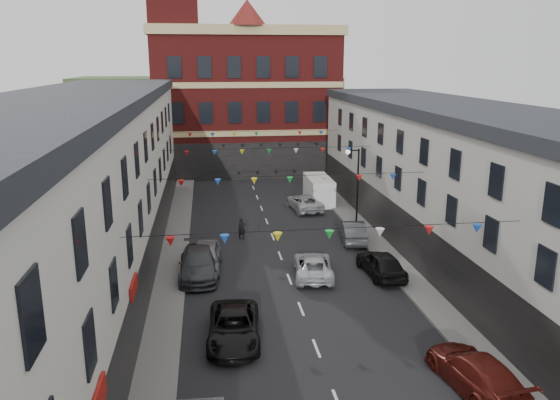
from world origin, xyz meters
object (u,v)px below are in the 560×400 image
moving_car (313,265)px  car_left_d (198,264)px  car_right_f (304,202)px  car_left_e (205,257)px  pedestrian (242,229)px  car_left_c (234,327)px  car_right_e (352,231)px  car_right_c (476,372)px  street_lamp (355,176)px  white_van (319,190)px  car_right_d (381,264)px

moving_car → car_left_d: bearing=-0.2°
car_left_d → car_right_f: bearing=57.8°
car_left_e → pedestrian: (2.60, 5.59, -0.02)m
car_right_f → pedestrian: (-5.85, -7.14, 0.09)m
car_left_c → car_right_e: car_right_e is taller
car_right_c → street_lamp: bearing=-100.0°
car_left_c → street_lamp: bearing=62.7°
car_right_f → car_right_c: bearing=87.3°
car_right_f → white_van: size_ratio=0.94×
car_right_d → car_right_e: (0.04, 6.60, -0.04)m
street_lamp → moving_car: (-5.07, -9.67, -3.25)m
car_right_e → white_van: 11.06m
car_left_e → car_right_f: 15.28m
car_left_c → car_right_c: car_right_c is taller
car_left_d → car_right_c: bearing=-50.0°
car_right_d → car_right_e: size_ratio=1.02×
car_left_c → car_right_c: bearing=-25.2°
moving_car → car_right_f: bearing=-90.8°
street_lamp → car_left_d: (-11.82, -8.78, -3.12)m
white_van → car_left_e: bearing=-123.4°
car_left_e → white_van: (10.18, 15.14, 0.36)m
street_lamp → car_left_d: bearing=-143.4°
car_left_d → pedestrian: (3.02, 6.66, -0.02)m
street_lamp → white_van: street_lamp is taller
car_right_e → pedestrian: pedestrian is taller
car_right_d → white_van: 17.66m
street_lamp → car_left_c: street_lamp is taller
car_left_d → car_right_e: 11.94m
car_left_d → car_right_c: size_ratio=1.07×
car_right_d → pedestrian: bearing=-50.8°
car_left_e → moving_car: bearing=-13.2°
car_left_d → car_right_d: 10.83m
car_left_d → white_van: white_van is taller
car_left_d → car_left_c: bearing=-77.8°
car_left_d → car_right_f: car_left_d is taller
car_left_d → car_right_d: bearing=-7.1°
car_left_e → car_left_d: bearing=-107.3°
car_right_f → white_van: (1.73, 2.42, 0.47)m
car_right_f → moving_car: car_right_f is taller
car_right_d → car_left_c: bearing=31.7°
car_right_c → moving_car: car_right_c is taller
car_right_c → car_left_e: bearing=-61.0°
car_right_d → car_right_f: 15.35m
car_right_d → white_van: bearing=-94.0°
car_right_e → pedestrian: bearing=-3.9°
white_van → car_right_e: bearing=-88.6°
car_left_c → car_right_c: (9.10, -5.03, 0.04)m
car_left_d → white_van: 19.38m
car_left_e → moving_car: size_ratio=0.98×
street_lamp → car_right_c: street_lamp is taller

